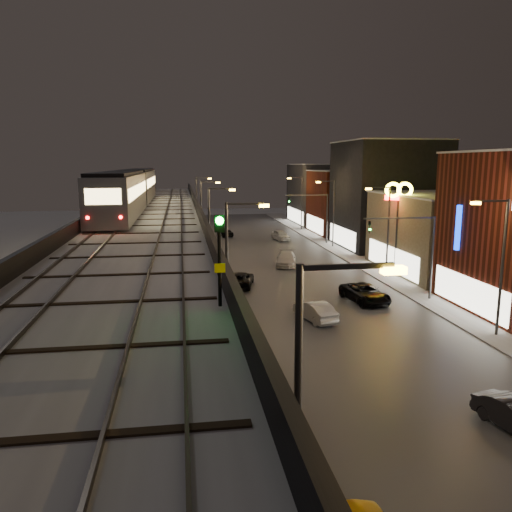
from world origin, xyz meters
TOP-DOWN VIEW (x-y plane):
  - ground at (0.00, 0.00)m, footprint 220.00×220.00m
  - road_surface at (7.50, 35.00)m, footprint 17.00×120.00m
  - sidewalk_right at (17.50, 35.00)m, footprint 4.00×120.00m
  - under_viaduct_pavement at (-6.00, 35.00)m, footprint 11.00×120.00m
  - elevated_viaduct at (-6.00, 31.84)m, footprint 9.00×100.00m
  - viaduct_trackbed at (-6.01, 31.97)m, footprint 8.40×100.00m
  - viaduct_parapet_streetside at (-1.65, 32.00)m, footprint 0.30×100.00m
  - viaduct_parapet_far at (-10.35, 32.00)m, footprint 0.30×100.00m
  - building_c at (23.99, 32.00)m, footprint 12.20×15.20m
  - building_d at (23.99, 48.00)m, footprint 12.20×13.20m
  - building_e at (23.99, 62.00)m, footprint 12.20×12.20m
  - building_f at (23.99, 76.00)m, footprint 12.20×16.20m
  - streetlight_left_0 at (-0.43, -5.00)m, footprint 2.57×0.28m
  - streetlight_left_1 at (-0.43, 13.00)m, footprint 2.57×0.28m
  - streetlight_right_1 at (16.73, 13.00)m, footprint 2.56×0.28m
  - streetlight_left_2 at (-0.43, 31.00)m, footprint 2.57×0.28m
  - streetlight_right_2 at (16.73, 31.00)m, footprint 2.56×0.28m
  - streetlight_left_3 at (-0.43, 49.00)m, footprint 2.57×0.28m
  - streetlight_right_3 at (16.73, 49.00)m, footprint 2.56×0.28m
  - streetlight_left_4 at (-0.43, 67.00)m, footprint 2.57×0.28m
  - streetlight_right_4 at (16.73, 67.00)m, footprint 2.56×0.28m
  - traffic_light_rig_a at (15.84, 22.00)m, footprint 6.10×0.34m
  - traffic_light_rig_b at (15.84, 52.00)m, footprint 6.10×0.34m
  - subway_train at (-8.50, 39.60)m, footprint 3.26×40.02m
  - rail_signal at (-2.10, -0.00)m, footprint 0.35×0.43m
  - car_near_white at (6.05, 17.93)m, footprint 2.50×4.50m
  - car_mid_silver at (1.94, 28.84)m, footprint 3.28×5.21m
  - car_far_white at (3.37, 60.74)m, footprint 2.61×4.08m
  - car_onc_dark at (11.38, 22.04)m, footprint 3.23×5.62m
  - car_onc_white at (8.11, 37.53)m, footprint 3.30×5.59m
  - car_onc_red at (11.19, 56.03)m, footprint 2.46×4.54m
  - sign_mcdonalds at (18.00, 31.17)m, footprint 2.78×0.81m
  - sign_carwash at (18.50, 19.94)m, footprint 1.55×0.35m

SIDE VIEW (x-z plane):
  - ground at x=0.00m, z-range 0.00..0.00m
  - road_surface at x=7.50m, z-range 0.00..0.06m
  - under_viaduct_pavement at x=-6.00m, z-range 0.00..0.06m
  - sidewalk_right at x=17.50m, z-range 0.00..0.14m
  - car_far_white at x=3.37m, z-range 0.00..1.29m
  - car_mid_silver at x=1.94m, z-range 0.00..1.34m
  - car_near_white at x=6.05m, z-range 0.00..1.40m
  - car_onc_red at x=11.19m, z-range 0.00..1.47m
  - car_onc_dark at x=11.38m, z-range 0.00..1.48m
  - car_onc_white at x=8.11m, z-range 0.00..1.52m
  - building_c at x=23.99m, z-range 0.00..8.16m
  - traffic_light_rig_a at x=15.84m, z-range 1.00..8.00m
  - traffic_light_rig_b at x=15.84m, z-range 1.00..8.00m
  - building_e at x=23.99m, z-range 0.00..10.16m
  - streetlight_left_0 at x=-0.43m, z-range 0.74..9.74m
  - streetlight_left_1 at x=-0.43m, z-range 0.74..9.74m
  - streetlight_right_1 at x=16.73m, z-range 0.74..9.74m
  - streetlight_left_2 at x=-0.43m, z-range 0.74..9.74m
  - streetlight_right_2 at x=16.73m, z-range 0.74..9.74m
  - streetlight_left_3 at x=-0.43m, z-range 0.74..9.74m
  - streetlight_right_3 at x=16.73m, z-range 0.74..9.74m
  - streetlight_left_4 at x=-0.43m, z-range 0.74..9.74m
  - streetlight_right_4 at x=16.73m, z-range 0.74..9.74m
  - building_f at x=23.99m, z-range 0.00..11.16m
  - elevated_viaduct at x=-6.00m, z-range 2.47..8.77m
  - sign_carwash at x=18.50m, z-range 1.63..9.70m
  - viaduct_trackbed at x=-6.01m, z-range 6.23..6.55m
  - viaduct_parapet_streetside at x=-1.65m, z-range 6.30..7.40m
  - viaduct_parapet_far at x=-10.35m, z-range 6.30..7.40m
  - building_d at x=23.99m, z-range 0.00..14.16m
  - sign_mcdonalds at x=18.00m, z-range 2.86..12.27m
  - subway_train at x=-8.50m, z-range 6.61..10.51m
  - rail_signal at x=-2.10m, z-range 7.25..10.23m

